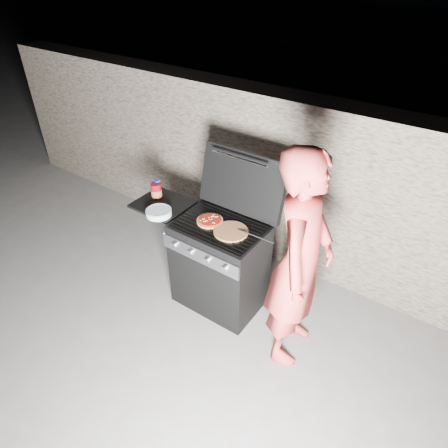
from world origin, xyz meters
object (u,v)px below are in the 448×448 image
Objects in this scene: pizza_topped at (210,220)px; sauce_jar at (156,191)px; gas_grill at (199,255)px; person at (300,262)px.

sauce_jar is at bearing 176.37° from pizza_topped.
gas_grill is at bearing -178.21° from pizza_topped.
person reaches higher than sauce_jar.
gas_grill is at bearing 75.56° from person.
pizza_topped is (0.14, 0.00, 0.47)m from gas_grill.
pizza_topped is 1.52× the size of sauce_jar.
pizza_topped is 0.68m from sauce_jar.
sauce_jar reaches higher than pizza_topped.
gas_grill is 5.69× the size of pizza_topped.
gas_grill is 0.75m from sauce_jar.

